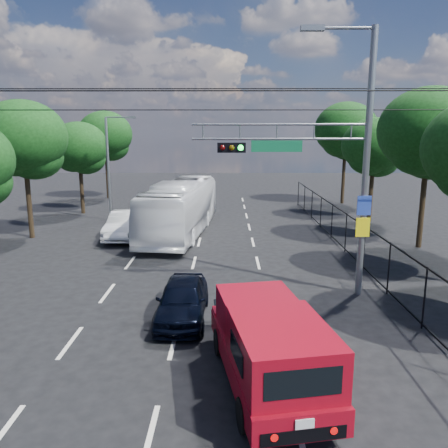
{
  "coord_description": "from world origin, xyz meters",
  "views": [
    {
      "loc": [
        1.53,
        -7.66,
        5.93
      ],
      "look_at": [
        1.44,
        7.46,
        2.8
      ],
      "focal_mm": 35.0,
      "sensor_mm": 36.0,
      "label": 1
    }
  ],
  "objects_px": {
    "navy_hatchback": "(182,299)",
    "white_bus": "(181,208)",
    "red_pickup": "(268,344)",
    "signal_mast": "(333,154)",
    "white_van": "(125,225)"
  },
  "relations": [
    {
      "from": "navy_hatchback",
      "to": "white_bus",
      "type": "height_order",
      "value": "white_bus"
    },
    {
      "from": "red_pickup",
      "to": "navy_hatchback",
      "type": "height_order",
      "value": "red_pickup"
    },
    {
      "from": "signal_mast",
      "to": "white_van",
      "type": "height_order",
      "value": "signal_mast"
    },
    {
      "from": "red_pickup",
      "to": "white_bus",
      "type": "distance_m",
      "value": 16.74
    },
    {
      "from": "navy_hatchback",
      "to": "white_van",
      "type": "bearing_deg",
      "value": 111.93
    },
    {
      "from": "red_pickup",
      "to": "white_van",
      "type": "distance_m",
      "value": 16.65
    },
    {
      "from": "navy_hatchback",
      "to": "white_van",
      "type": "relative_size",
      "value": 0.83
    },
    {
      "from": "white_bus",
      "to": "white_van",
      "type": "distance_m",
      "value": 3.42
    },
    {
      "from": "red_pickup",
      "to": "white_bus",
      "type": "height_order",
      "value": "white_bus"
    },
    {
      "from": "signal_mast",
      "to": "white_van",
      "type": "xyz_separation_m",
      "value": [
        -9.62,
        9.01,
        -4.47
      ]
    },
    {
      "from": "red_pickup",
      "to": "white_van",
      "type": "xyz_separation_m",
      "value": [
        -6.85,
        15.18,
        -0.3
      ]
    },
    {
      "from": "navy_hatchback",
      "to": "white_van",
      "type": "distance_m",
      "value": 12.15
    },
    {
      "from": "navy_hatchback",
      "to": "white_van",
      "type": "height_order",
      "value": "white_van"
    },
    {
      "from": "signal_mast",
      "to": "red_pickup",
      "type": "height_order",
      "value": "signal_mast"
    },
    {
      "from": "navy_hatchback",
      "to": "white_bus",
      "type": "distance_m",
      "value": 12.55
    }
  ]
}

